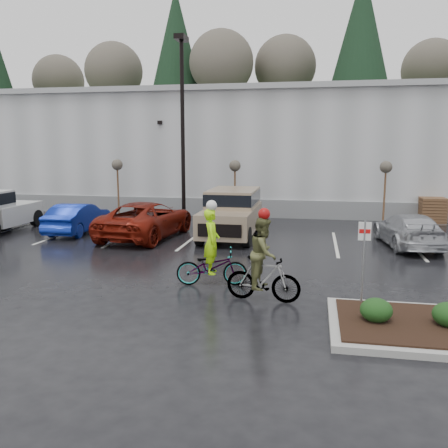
% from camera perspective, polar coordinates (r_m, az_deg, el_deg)
% --- Properties ---
extents(ground, '(120.00, 120.00, 0.00)m').
position_cam_1_polar(ground, '(12.33, -1.88, -9.38)').
color(ground, black).
rests_on(ground, ground).
extents(warehouse, '(60.50, 15.50, 7.20)m').
position_cam_1_polar(warehouse, '(33.47, 6.48, 8.92)').
color(warehouse, '#A4A7A8').
rests_on(warehouse, ground).
extents(wooded_ridge, '(80.00, 25.00, 6.00)m').
position_cam_1_polar(wooded_ridge, '(56.44, 8.29, 8.47)').
color(wooded_ridge, '#1C3616').
rests_on(wooded_ridge, ground).
extents(lamppost, '(0.50, 1.00, 9.22)m').
position_cam_1_polar(lamppost, '(24.34, -5.03, 13.51)').
color(lamppost, black).
rests_on(lamppost, ground).
extents(sapling_west, '(0.60, 0.60, 3.20)m').
position_cam_1_polar(sapling_west, '(26.60, -12.71, 6.60)').
color(sapling_west, '#4E341F').
rests_on(sapling_west, ground).
extents(sapling_mid, '(0.60, 0.60, 3.20)m').
position_cam_1_polar(sapling_mid, '(24.75, 1.33, 6.62)').
color(sapling_mid, '#4E341F').
rests_on(sapling_mid, ground).
extents(sapling_east, '(0.60, 0.60, 3.20)m').
position_cam_1_polar(sapling_east, '(24.65, 18.89, 6.10)').
color(sapling_east, '#4E341F').
rests_on(sapling_east, ground).
extents(pallet_stack_a, '(1.20, 1.20, 1.35)m').
position_cam_1_polar(pallet_stack_a, '(26.27, 23.76, 1.49)').
color(pallet_stack_a, '#4E341F').
rests_on(pallet_stack_a, ground).
extents(shrub_a, '(0.70, 0.70, 0.52)m').
position_cam_1_polar(shrub_a, '(11.07, 17.84, -9.83)').
color(shrub_a, '#143512').
rests_on(shrub_a, curb_island).
extents(fire_lane_sign, '(0.30, 0.05, 2.20)m').
position_cam_1_polar(fire_lane_sign, '(11.93, 16.45, -3.41)').
color(fire_lane_sign, gray).
rests_on(fire_lane_sign, ground).
extents(car_blue, '(1.54, 4.18, 1.37)m').
position_cam_1_polar(car_blue, '(22.63, -17.16, 0.71)').
color(car_blue, navy).
rests_on(car_blue, ground).
extents(car_red, '(3.15, 5.84, 1.56)m').
position_cam_1_polar(car_red, '(20.81, -9.30, 0.54)').
color(car_red, maroon).
rests_on(car_red, ground).
extents(suv_tan, '(2.20, 5.10, 2.06)m').
position_cam_1_polar(suv_tan, '(20.45, 0.85, 1.22)').
color(suv_tan, gray).
rests_on(suv_tan, ground).
extents(car_far_silver, '(2.44, 4.76, 1.32)m').
position_cam_1_polar(car_far_silver, '(20.07, 21.26, -0.67)').
color(car_far_silver, '#B4B7BC').
rests_on(car_far_silver, ground).
extents(cyclist_hivis, '(2.12, 1.06, 2.46)m').
position_cam_1_polar(cyclist_hivis, '(13.58, -1.48, -4.27)').
color(cyclist_hivis, '#3F3F44').
rests_on(cyclist_hivis, ground).
extents(cyclist_olive, '(1.92, 0.95, 2.43)m').
position_cam_1_polar(cyclist_olive, '(12.22, 4.76, -5.28)').
color(cyclist_olive, '#3F3F44').
rests_on(cyclist_olive, ground).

